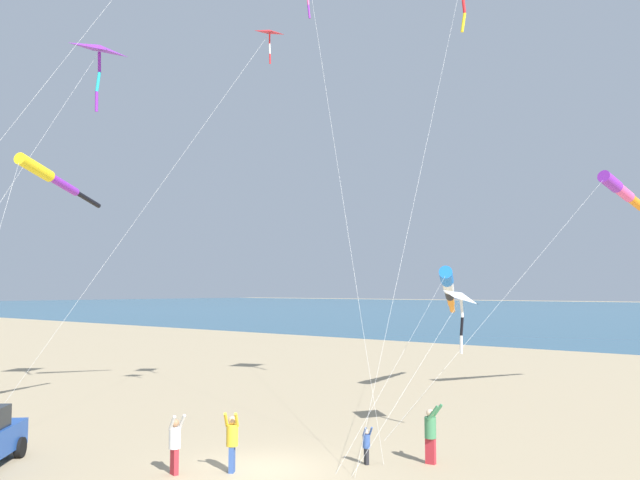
# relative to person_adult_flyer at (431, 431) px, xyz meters

# --- Properties ---
(ground_plane) EXTENTS (600.00, 600.00, 0.00)m
(ground_plane) POSITION_rel_person_adult_flyer_xyz_m (3.74, -3.71, -1.03)
(ground_plane) COLOR tan
(person_adult_flyer) EXTENTS (0.47, 0.59, 1.88)m
(person_adult_flyer) POSITION_rel_person_adult_flyer_xyz_m (0.00, 0.00, 0.00)
(person_adult_flyer) COLOR #B72833
(person_adult_flyer) RESTS_ON ground_plane
(person_child_green_jacket) EXTENTS (0.66, 0.63, 1.84)m
(person_child_green_jacket) POSITION_rel_person_adult_flyer_xyz_m (4.66, -4.19, -0.03)
(person_child_green_jacket) COLOR #335199
(person_child_green_jacket) RESTS_ON ground_plane
(person_child_grey_jacket) EXTENTS (0.40, 0.43, 1.20)m
(person_child_grey_jacket) POSITION_rel_person_adult_flyer_xyz_m (1.34, -1.55, -0.37)
(person_child_grey_jacket) COLOR #232328
(person_child_grey_jacket) RESTS_ON ground_plane
(person_bystander_far) EXTENTS (0.50, 0.60, 1.80)m
(person_bystander_far) POSITION_rel_person_adult_flyer_xyz_m (5.91, -5.34, -0.05)
(person_bystander_far) COLOR #B72833
(person_bystander_far) RESTS_ON ground_plane
(kite_windsock_checkered_midright) EXTENTS (18.58, 5.92, 11.13)m
(kite_windsock_checkered_midright) POSITION_rel_person_adult_flyer_xyz_m (-15.79, 2.18, 9.15)
(kite_windsock_checkered_midright) COLOR purple
(kite_windsock_checkered_midright) RESTS_ON ground_plane
(kite_windsock_green_low_center) EXTENTS (20.48, 6.93, 6.73)m
(kite_windsock_green_low_center) POSITION_rel_person_adult_flyer_xyz_m (-13.41, -6.46, 4.60)
(kite_windsock_green_low_center) COLOR blue
(kite_windsock_green_low_center) RESTS_ON ground_plane
(kite_delta_orange_high_right) EXTENTS (7.52, 1.35, 5.58)m
(kite_delta_orange_high_right) POSITION_rel_person_adult_flyer_xyz_m (-3.91, -0.83, 4.19)
(kite_delta_orange_high_right) COLOR white
(kite_delta_orange_high_right) RESTS_ON ground_plane
(kite_windsock_rainbow_low_near) EXTENTS (9.24, 6.29, 10.74)m
(kite_windsock_rainbow_low_near) POSITION_rel_person_adult_flyer_xyz_m (5.06, -14.73, 9.10)
(kite_windsock_rainbow_low_near) COLOR yellow
(kite_windsock_rainbow_low_near) RESTS_ON ground_plane
(kite_delta_teal_far_right) EXTENTS (11.79, 3.74, 17.25)m
(kite_delta_teal_far_right) POSITION_rel_person_adult_flyer_xyz_m (1.92, -16.45, 15.78)
(kite_delta_teal_far_right) COLOR purple
(kite_delta_teal_far_right) RESTS_ON ground_plane
(kite_delta_blue_topmost) EXTENTS (10.91, 4.23, 16.76)m
(kite_delta_blue_topmost) POSITION_rel_person_adult_flyer_xyz_m (-1.10, -8.34, 15.40)
(kite_delta_blue_topmost) COLOR red
(kite_delta_blue_topmost) RESTS_ON ground_plane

